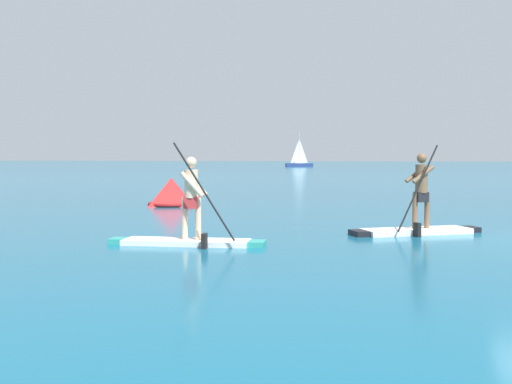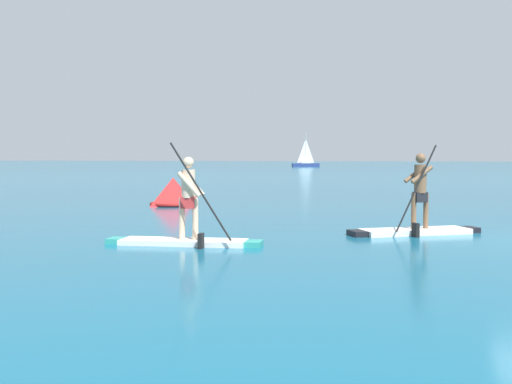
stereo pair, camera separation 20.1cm
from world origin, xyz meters
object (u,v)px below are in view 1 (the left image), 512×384
Objects in this scene: paddleboarder_near_left at (189,226)px; paddleboarder_mid_center at (417,218)px; sailboat_left_horizon at (299,162)px; race_marker_buoy at (171,193)px.

paddleboarder_near_left reaches higher than paddleboarder_mid_center.
sailboat_left_horizon is at bearing -107.57° from paddleboarder_mid_center.
paddleboarder_mid_center is at bearing -35.06° from race_marker_buoy.
paddleboarder_near_left is 9.39m from race_marker_buoy.
race_marker_buoy is at bearing -65.10° from paddleboarder_mid_center.
paddleboarder_mid_center is 0.49× the size of sailboat_left_horizon.
race_marker_buoy is (-8.13, 5.71, 0.07)m from paddleboarder_mid_center.
sailboat_left_horizon reaches higher than paddleboarder_near_left.
paddleboarder_mid_center is 88.02m from sailboat_left_horizon.
race_marker_buoy is 80.98m from sailboat_left_horizon.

